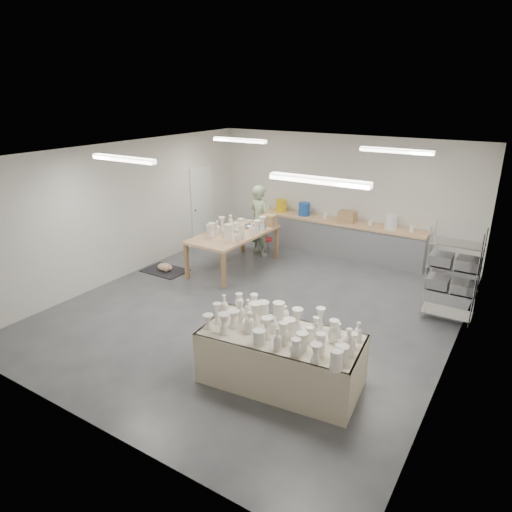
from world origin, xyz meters
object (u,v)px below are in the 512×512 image
Objects in this scene: work_table at (237,232)px; potter at (260,220)px; red_stool at (265,240)px; drying_table at (281,356)px.

work_table is 1.30× the size of potter.
work_table reaches higher than red_stool.
drying_table is at bearing -47.01° from work_table.
work_table is at bearing 111.45° from potter.
drying_table is 4.76× the size of red_stool.
red_stool is (-3.15, 4.81, -0.14)m from drying_table.
work_table is 1.47m from red_stool.
work_table is at bearing 125.71° from drying_table.
potter is at bearing 118.50° from drying_table.
drying_table is 5.54m from potter.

